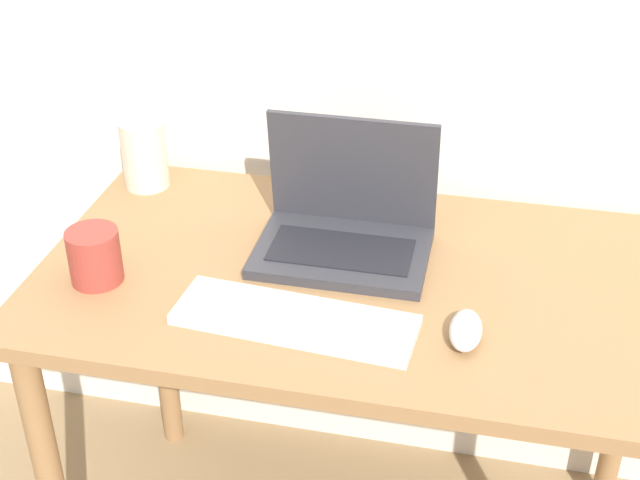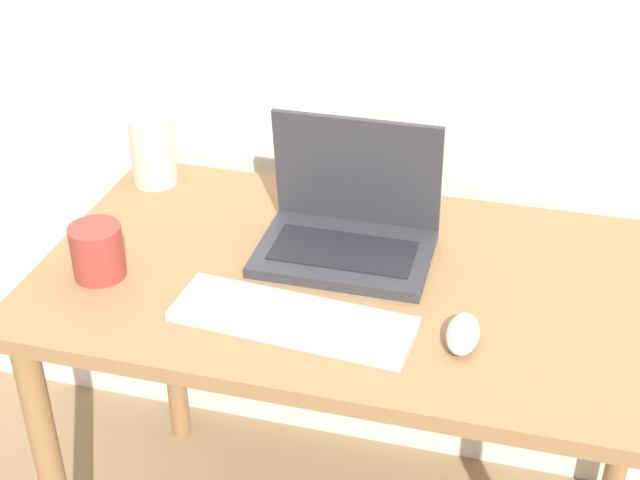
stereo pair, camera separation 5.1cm
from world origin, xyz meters
The scene contains 6 objects.
desk centered at (0.00, 0.33, 0.66)m, with size 1.19×0.67×0.76m.
laptop centered at (-0.06, 0.42, 0.82)m, with size 0.32×0.23×0.25m.
keyboard centered at (-0.09, 0.16, 0.77)m, with size 0.41×0.16×0.02m.
mouse centered at (0.19, 0.18, 0.78)m, with size 0.05×0.11×0.04m.
vase centered at (-0.51, 0.57, 0.86)m, with size 0.09×0.09×0.21m.
mug centered at (-0.47, 0.22, 0.81)m, with size 0.09×0.09×0.10m.
Camera 2 is at (0.25, -0.97, 1.65)m, focal length 50.00 mm.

